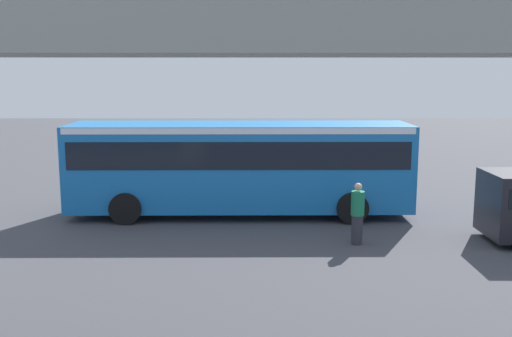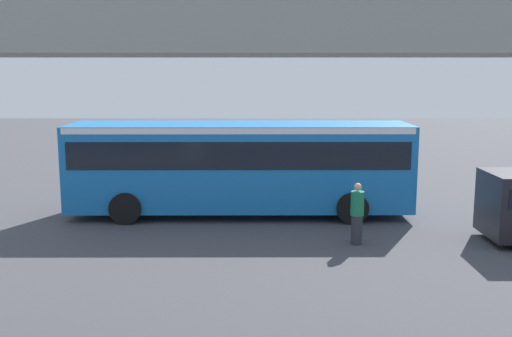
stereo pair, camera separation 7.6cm
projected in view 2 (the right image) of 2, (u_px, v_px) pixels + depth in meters
name	position (u px, v px, depth m)	size (l,w,h in m)	color
ground	(250.00, 214.00, 20.59)	(80.00, 80.00, 0.00)	#424247
city_bus	(239.00, 161.00, 20.27)	(11.54, 2.85, 3.15)	#196BB7
pedestrian	(357.00, 214.00, 16.96)	(0.38, 0.38, 1.79)	#2D2D38
lane_dash_leftmost	(355.00, 201.00, 22.72)	(2.00, 0.20, 0.01)	silver
lane_dash_left	(251.00, 201.00, 22.70)	(2.00, 0.20, 0.01)	silver
lane_dash_centre	(146.00, 201.00, 22.69)	(2.00, 0.20, 0.01)	silver
pedestrian_overpass	(244.00, 67.00, 6.98)	(28.85, 2.60, 6.75)	gray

